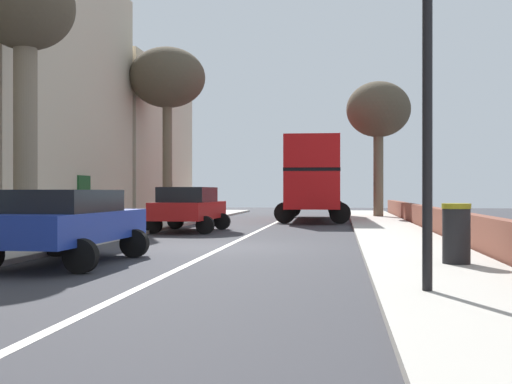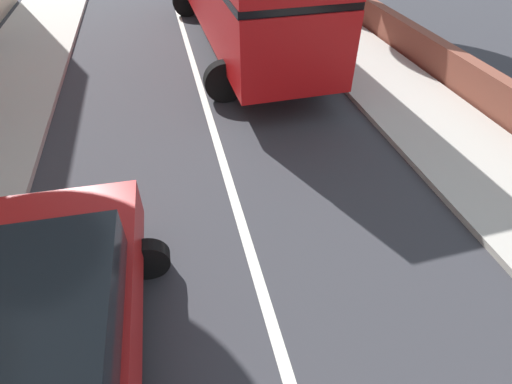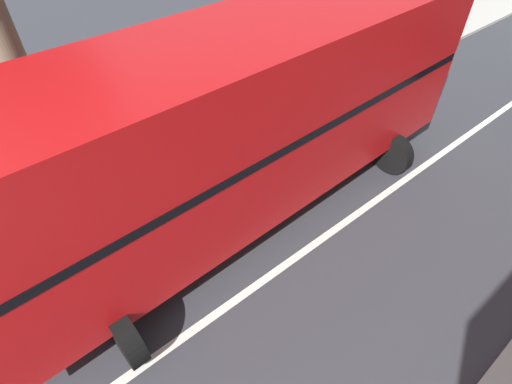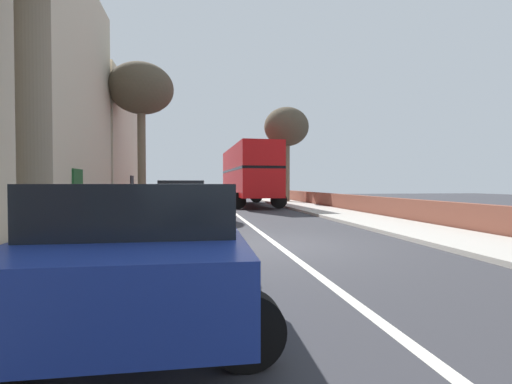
{
  "view_description": "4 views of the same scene",
  "coord_description": "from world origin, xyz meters",
  "px_view_note": "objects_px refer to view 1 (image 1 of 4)",
  "views": [
    {
      "loc": [
        3.1,
        -16.86,
        1.5
      ],
      "look_at": [
        -0.11,
        7.35,
        1.48
      ],
      "focal_mm": 44.7,
      "sensor_mm": 36.0,
      "label": 1
    },
    {
      "loc": [
        -0.86,
        3.86,
        4.67
      ],
      "look_at": [
        -0.05,
        7.18,
        1.75
      ],
      "focal_mm": 27.53,
      "sensor_mm": 36.0,
      "label": 2
    },
    {
      "loc": [
        -3.24,
        20.23,
        6.46
      ],
      "look_at": [
        1.32,
        16.47,
        0.83
      ],
      "focal_mm": 27.66,
      "sensor_mm": 36.0,
      "label": 3
    },
    {
      "loc": [
        -2.02,
        -8.69,
        1.54
      ],
      "look_at": [
        0.92,
        8.59,
        1.13
      ],
      "focal_mm": 25.16,
      "sensor_mm": 36.0,
      "label": 4
    }
  ],
  "objects_px": {
    "litter_bin_right": "(456,233)",
    "parked_car_blue_left_2": "(66,221)",
    "street_tree_left_2": "(167,80)",
    "street_tree_left_4": "(25,22)",
    "lamppost_right": "(427,26)",
    "street_tree_right_3": "(378,112)",
    "parked_car_red_left_1": "(189,206)",
    "double_decker_bus": "(313,175)"
  },
  "relations": [
    {
      "from": "parked_car_red_left_1",
      "to": "lamppost_right",
      "type": "xyz_separation_m",
      "value": [
        6.8,
        -14.09,
        2.86
      ]
    },
    {
      "from": "double_decker_bus",
      "to": "parked_car_blue_left_2",
      "type": "relative_size",
      "value": 2.29
    },
    {
      "from": "parked_car_red_left_1",
      "to": "litter_bin_right",
      "type": "relative_size",
      "value": 3.9
    },
    {
      "from": "street_tree_right_3",
      "to": "litter_bin_right",
      "type": "bearing_deg",
      "value": -89.76
    },
    {
      "from": "double_decker_bus",
      "to": "street_tree_left_2",
      "type": "distance_m",
      "value": 9.02
    },
    {
      "from": "double_decker_bus",
      "to": "parked_car_red_left_1",
      "type": "height_order",
      "value": "double_decker_bus"
    },
    {
      "from": "double_decker_bus",
      "to": "lamppost_right",
      "type": "bearing_deg",
      "value": -83.87
    },
    {
      "from": "double_decker_bus",
      "to": "street_tree_left_2",
      "type": "xyz_separation_m",
      "value": [
        -6.67,
        -4.19,
        4.39
      ]
    },
    {
      "from": "street_tree_left_2",
      "to": "litter_bin_right",
      "type": "xyz_separation_m",
      "value": [
        10.28,
        -16.53,
        -6.04
      ]
    },
    {
      "from": "street_tree_left_2",
      "to": "lamppost_right",
      "type": "bearing_deg",
      "value": -65.13
    },
    {
      "from": "street_tree_right_3",
      "to": "street_tree_left_4",
      "type": "distance_m",
      "value": 22.89
    },
    {
      "from": "litter_bin_right",
      "to": "double_decker_bus",
      "type": "bearing_deg",
      "value": 99.86
    },
    {
      "from": "litter_bin_right",
      "to": "parked_car_blue_left_2",
      "type": "bearing_deg",
      "value": -179.25
    },
    {
      "from": "parked_car_red_left_1",
      "to": "street_tree_left_2",
      "type": "distance_m",
      "value": 8.65
    },
    {
      "from": "double_decker_bus",
      "to": "street_tree_left_2",
      "type": "relative_size",
      "value": 1.3
    },
    {
      "from": "street_tree_left_4",
      "to": "litter_bin_right",
      "type": "bearing_deg",
      "value": -16.58
    },
    {
      "from": "parked_car_red_left_1",
      "to": "litter_bin_right",
      "type": "height_order",
      "value": "parked_car_red_left_1"
    },
    {
      "from": "parked_car_blue_left_2",
      "to": "litter_bin_right",
      "type": "xyz_separation_m",
      "value": [
        7.8,
        0.1,
        -0.2
      ]
    },
    {
      "from": "double_decker_bus",
      "to": "street_tree_left_4",
      "type": "relative_size",
      "value": 1.44
    },
    {
      "from": "double_decker_bus",
      "to": "litter_bin_right",
      "type": "bearing_deg",
      "value": -80.14
    },
    {
      "from": "parked_car_blue_left_2",
      "to": "parked_car_red_left_1",
      "type": "bearing_deg",
      "value": 90.0
    },
    {
      "from": "street_tree_left_4",
      "to": "litter_bin_right",
      "type": "distance_m",
      "value": 12.0
    },
    {
      "from": "parked_car_red_left_1",
      "to": "street_tree_left_4",
      "type": "xyz_separation_m",
      "value": [
        -2.55,
        -7.53,
        4.99
      ]
    },
    {
      "from": "street_tree_right_3",
      "to": "litter_bin_right",
      "type": "height_order",
      "value": "street_tree_right_3"
    },
    {
      "from": "street_tree_left_4",
      "to": "parked_car_blue_left_2",
      "type": "bearing_deg",
      "value": -51.34
    },
    {
      "from": "parked_car_blue_left_2",
      "to": "street_tree_left_2",
      "type": "xyz_separation_m",
      "value": [
        -2.47,
        16.63,
        5.84
      ]
    },
    {
      "from": "street_tree_left_4",
      "to": "lamppost_right",
      "type": "bearing_deg",
      "value": -35.06
    },
    {
      "from": "street_tree_left_4",
      "to": "parked_car_red_left_1",
      "type": "bearing_deg",
      "value": 71.32
    },
    {
      "from": "street_tree_right_3",
      "to": "street_tree_left_2",
      "type": "bearing_deg",
      "value": -145.4
    },
    {
      "from": "parked_car_blue_left_2",
      "to": "lamppost_right",
      "type": "xyz_separation_m",
      "value": [
        6.8,
        -3.38,
        2.91
      ]
    },
    {
      "from": "parked_car_blue_left_2",
      "to": "street_tree_left_2",
      "type": "relative_size",
      "value": 0.57
    },
    {
      "from": "lamppost_right",
      "to": "litter_bin_right",
      "type": "bearing_deg",
      "value": 73.97
    },
    {
      "from": "street_tree_left_2",
      "to": "litter_bin_right",
      "type": "relative_size",
      "value": 7.08
    },
    {
      "from": "parked_car_blue_left_2",
      "to": "street_tree_left_4",
      "type": "bearing_deg",
      "value": 128.66
    },
    {
      "from": "parked_car_blue_left_2",
      "to": "double_decker_bus",
      "type": "bearing_deg",
      "value": 78.59
    },
    {
      "from": "street_tree_left_4",
      "to": "litter_bin_right",
      "type": "xyz_separation_m",
      "value": [
        10.35,
        -3.08,
        -5.23
      ]
    },
    {
      "from": "street_tree_right_3",
      "to": "litter_bin_right",
      "type": "relative_size",
      "value": 6.53
    },
    {
      "from": "parked_car_red_left_1",
      "to": "street_tree_right_3",
      "type": "height_order",
      "value": "street_tree_right_3"
    },
    {
      "from": "street_tree_left_2",
      "to": "parked_car_red_left_1",
      "type": "bearing_deg",
      "value": -67.33
    },
    {
      "from": "parked_car_blue_left_2",
      "to": "lamppost_right",
      "type": "distance_m",
      "value": 8.13
    },
    {
      "from": "street_tree_left_2",
      "to": "double_decker_bus",
      "type": "bearing_deg",
      "value": 32.09
    },
    {
      "from": "street_tree_left_2",
      "to": "lamppost_right",
      "type": "height_order",
      "value": "street_tree_left_2"
    }
  ]
}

